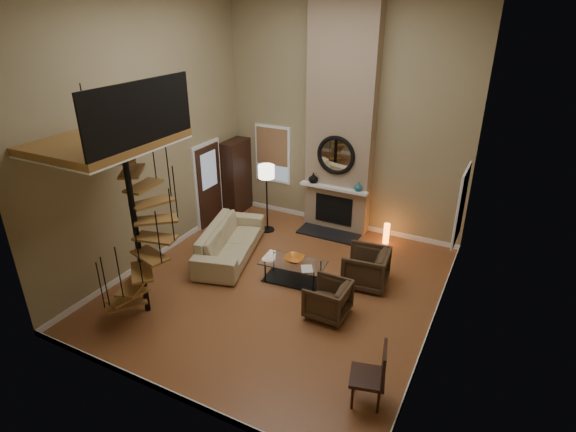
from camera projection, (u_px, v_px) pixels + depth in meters
The scene contains 32 objects.
ground at pixel (279, 287), 9.33m from camera, with size 6.00×6.50×0.01m, color #A36134.
back_wall at pixel (344, 118), 10.79m from camera, with size 6.00×0.02×5.50m, color #94865F.
front_wall at pixel (149, 228), 5.55m from camera, with size 6.00×0.02×5.50m, color #94865F.
left_wall at pixel (148, 135), 9.41m from camera, with size 0.02×6.50×5.50m, color #94865F.
right_wall at pixel (454, 183), 6.92m from camera, with size 0.02×6.50×5.50m, color #94865F.
baseboard_back at pixel (338, 222), 11.92m from camera, with size 6.00×0.02×0.12m, color white.
baseboard_front at pixel (173, 394), 6.69m from camera, with size 6.00×0.02×0.12m, color white.
baseboard_left at pixel (163, 251), 10.54m from camera, with size 0.02×6.50×0.12m, color white.
baseboard_right at pixel (430, 327), 8.06m from camera, with size 0.02×6.50×0.12m, color white.
chimney_breast at pixel (341, 119), 10.64m from camera, with size 1.60×0.38×5.50m, color #93795F.
hearth at pixel (328, 234), 11.39m from camera, with size 1.50×0.60×0.04m, color black.
firebox at pixel (334, 210), 11.40m from camera, with size 0.95×0.02×0.72m, color black.
mantel at pixel (333, 188), 11.09m from camera, with size 1.70×0.18×0.06m, color white.
mirror_frame at pixel (336, 155), 10.80m from camera, with size 0.94×0.94×0.10m, color black.
mirror_disc at pixel (336, 155), 10.80m from camera, with size 0.80×0.80×0.01m, color white.
vase_left at pixel (313, 178), 11.28m from camera, with size 0.24×0.24×0.25m, color black.
vase_right at pixel (358, 187), 10.81m from camera, with size 0.20×0.20×0.21m, color #1C5963.
window_back at pixel (273, 153), 12.03m from camera, with size 1.02×0.06×1.52m.
window_right at pixel (461, 204), 9.02m from camera, with size 0.06×1.02×1.52m.
entry_door at pixel (208, 185), 11.56m from camera, with size 0.10×1.05×2.16m.
loft at pixel (111, 139), 7.36m from camera, with size 1.70×2.20×1.09m.
spiral_stair at pixel (136, 224), 7.87m from camera, with size 1.47×1.47×4.06m.
hutch at pixel (237, 177), 12.35m from camera, with size 0.42×0.90×2.01m, color black.
sofa at pixel (230, 240), 10.27m from camera, with size 2.44×0.96×0.71m, color tan.
armchair_near at pixel (370, 269), 9.27m from camera, with size 0.84×0.87×0.79m, color #422F1E.
armchair_far at pixel (331, 300), 8.30m from camera, with size 0.72×0.74×0.68m, color #422F1E.
coffee_table at pixel (293, 269), 9.39m from camera, with size 1.35×0.76×0.48m.
bowl at pixel (294, 259), 9.34m from camera, with size 0.40×0.40×0.10m, color orange.
book at pixel (306, 269), 9.05m from camera, with size 0.22×0.30×0.03m, color gray.
floor_lamp at pixel (266, 177), 11.02m from camera, with size 0.39×0.39×1.70m.
accent_lamp at pixel (386, 233), 10.90m from camera, with size 0.14×0.14×0.50m, color orange.
side_chair at pixel (374, 374), 6.43m from camera, with size 0.59×0.59×1.01m.
Camera 1 is at (3.76, -6.91, 5.22)m, focal length 28.90 mm.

